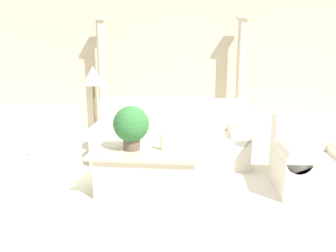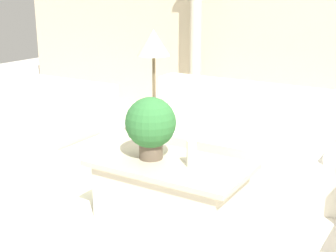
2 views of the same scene
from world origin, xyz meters
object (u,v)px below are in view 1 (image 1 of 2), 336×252
sofa_long (172,136)px  loveseat (27,149)px  coffee_table (147,170)px  potted_plant (131,125)px  floor_lamp (93,80)px  armchair (314,159)px

sofa_long → loveseat: (-1.79, -0.89, 0.01)m
coffee_table → potted_plant: bearing=-178.1°
floor_lamp → armchair: size_ratio=1.58×
coffee_table → armchair: 1.94m
potted_plant → armchair: bearing=6.7°
sofa_long → potted_plant: potted_plant is taller
sofa_long → floor_lamp: 1.47m
sofa_long → armchair: bearing=-28.8°
loveseat → armchair: loveseat is taller
sofa_long → floor_lamp: floor_lamp is taller
loveseat → floor_lamp: bearing=60.5°
potted_plant → loveseat: bearing=167.7°
coffee_table → potted_plant: (-0.18, -0.01, 0.53)m
loveseat → armchair: bearing=-1.1°
floor_lamp → coffee_table: bearing=-52.4°
coffee_table → potted_plant: size_ratio=2.49×
sofa_long → potted_plant: bearing=-106.5°
coffee_table → floor_lamp: floor_lamp is taller
coffee_table → potted_plant: potted_plant is taller
potted_plant → sofa_long: bearing=73.5°
loveseat → coffee_table: 1.65m
sofa_long → loveseat: 2.00m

